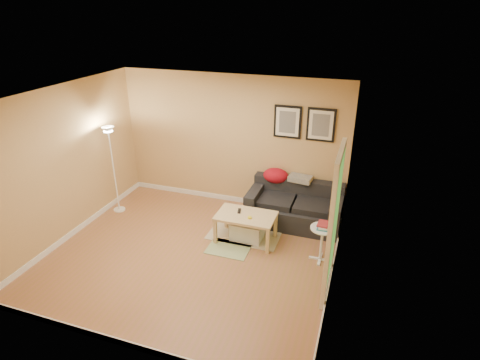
{
  "coord_description": "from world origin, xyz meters",
  "views": [
    {
      "loc": [
        2.47,
        -4.82,
        3.78
      ],
      "look_at": [
        0.55,
        0.85,
        1.05
      ],
      "focal_mm": 29.33,
      "sensor_mm": 36.0,
      "label": 1
    }
  ],
  "objects_px": {
    "sofa": "(294,205)",
    "coffee_table": "(246,228)",
    "book_stack": "(324,225)",
    "floor_lamp": "(114,172)",
    "storage_bin": "(247,230)",
    "side_table": "(321,244)"
  },
  "relations": [
    {
      "from": "floor_lamp",
      "to": "coffee_table",
      "type": "bearing_deg",
      "value": -4.48
    },
    {
      "from": "sofa",
      "to": "book_stack",
      "type": "distance_m",
      "value": 1.23
    },
    {
      "from": "sofa",
      "to": "coffee_table",
      "type": "bearing_deg",
      "value": -128.19
    },
    {
      "from": "floor_lamp",
      "to": "side_table",
      "type": "bearing_deg",
      "value": -5.44
    },
    {
      "from": "sofa",
      "to": "storage_bin",
      "type": "bearing_deg",
      "value": -129.19
    },
    {
      "from": "storage_bin",
      "to": "book_stack",
      "type": "xyz_separation_m",
      "value": [
        1.3,
        -0.21,
        0.47
      ]
    },
    {
      "from": "floor_lamp",
      "to": "book_stack",
      "type": "bearing_deg",
      "value": -5.31
    },
    {
      "from": "storage_bin",
      "to": "book_stack",
      "type": "distance_m",
      "value": 1.4
    },
    {
      "from": "side_table",
      "to": "floor_lamp",
      "type": "relative_size",
      "value": 0.35
    },
    {
      "from": "book_stack",
      "to": "side_table",
      "type": "bearing_deg",
      "value": -116.89
    },
    {
      "from": "coffee_table",
      "to": "book_stack",
      "type": "bearing_deg",
      "value": 8.57
    },
    {
      "from": "coffee_table",
      "to": "side_table",
      "type": "bearing_deg",
      "value": 8.18
    },
    {
      "from": "side_table",
      "to": "book_stack",
      "type": "relative_size",
      "value": 2.45
    },
    {
      "from": "storage_bin",
      "to": "book_stack",
      "type": "height_order",
      "value": "book_stack"
    },
    {
      "from": "storage_bin",
      "to": "coffee_table",
      "type": "bearing_deg",
      "value": -104.68
    },
    {
      "from": "sofa",
      "to": "storage_bin",
      "type": "xyz_separation_m",
      "value": [
        -0.66,
        -0.8,
        -0.21
      ]
    },
    {
      "from": "coffee_table",
      "to": "floor_lamp",
      "type": "distance_m",
      "value": 2.78
    },
    {
      "from": "storage_bin",
      "to": "side_table",
      "type": "bearing_deg",
      "value": -9.37
    },
    {
      "from": "side_table",
      "to": "coffee_table",
      "type": "bearing_deg",
      "value": 172.59
    },
    {
      "from": "sofa",
      "to": "book_stack",
      "type": "relative_size",
      "value": 6.96
    },
    {
      "from": "coffee_table",
      "to": "storage_bin",
      "type": "height_order",
      "value": "coffee_table"
    },
    {
      "from": "sofa",
      "to": "coffee_table",
      "type": "xyz_separation_m",
      "value": [
        -0.67,
        -0.85,
        -0.13
      ]
    }
  ]
}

